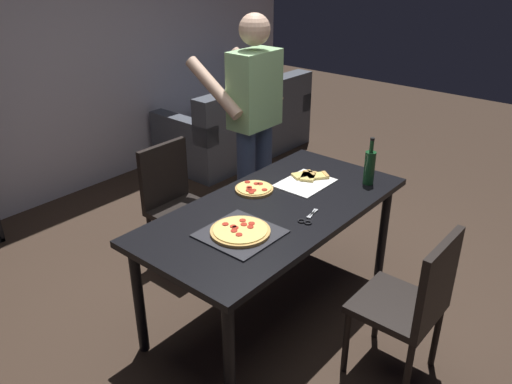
% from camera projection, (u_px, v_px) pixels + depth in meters
% --- Properties ---
extents(ground_plane, '(12.00, 12.00, 0.00)m').
position_uv_depth(ground_plane, '(273.00, 307.00, 3.40)').
color(ground_plane, '#38281E').
extents(back_wall, '(6.40, 0.10, 2.80)m').
position_uv_depth(back_wall, '(32.00, 45.00, 4.29)').
color(back_wall, '#BCB7C6').
rests_on(back_wall, ground_plane).
extents(dining_table, '(1.75, 0.85, 0.75)m').
position_uv_depth(dining_table, '(275.00, 218.00, 3.10)').
color(dining_table, black).
rests_on(dining_table, ground_plane).
extents(chair_near_camera, '(0.42, 0.42, 0.90)m').
position_uv_depth(chair_near_camera, '(414.00, 300.00, 2.65)').
color(chair_near_camera, black).
rests_on(chair_near_camera, ground_plane).
extents(chair_far_side, '(0.42, 0.42, 0.90)m').
position_uv_depth(chair_far_side, '(175.00, 198.00, 3.70)').
color(chair_far_side, black).
rests_on(chair_far_side, ground_plane).
extents(couch, '(1.71, 0.87, 0.85)m').
position_uv_depth(couch, '(239.00, 129.00, 5.72)').
color(couch, '#4C515B').
rests_on(couch, ground_plane).
extents(person_serving_pizza, '(0.55, 0.54, 1.75)m').
position_uv_depth(person_serving_pizza, '(253.00, 119.00, 3.78)').
color(person_serving_pizza, '#38476B').
rests_on(person_serving_pizza, ground_plane).
extents(pepperoni_pizza_on_tray, '(0.39, 0.39, 0.04)m').
position_uv_depth(pepperoni_pizza_on_tray, '(240.00, 232.00, 2.77)').
color(pepperoni_pizza_on_tray, '#2D2D33').
rests_on(pepperoni_pizza_on_tray, dining_table).
extents(pizza_slices_on_towel, '(0.38, 0.28, 0.03)m').
position_uv_depth(pizza_slices_on_towel, '(308.00, 180.00, 3.39)').
color(pizza_slices_on_towel, white).
rests_on(pizza_slices_on_towel, dining_table).
extents(wine_bottle, '(0.07, 0.07, 0.32)m').
position_uv_depth(wine_bottle, '(370.00, 167.00, 3.31)').
color(wine_bottle, '#194723').
rests_on(wine_bottle, dining_table).
extents(kitchen_scissors, '(0.20, 0.09, 0.01)m').
position_uv_depth(kitchen_scissors, '(308.00, 219.00, 2.92)').
color(kitchen_scissors, silver).
rests_on(kitchen_scissors, dining_table).
extents(second_pizza_plain, '(0.24, 0.24, 0.03)m').
position_uv_depth(second_pizza_plain, '(254.00, 189.00, 3.26)').
color(second_pizza_plain, tan).
rests_on(second_pizza_plain, dining_table).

